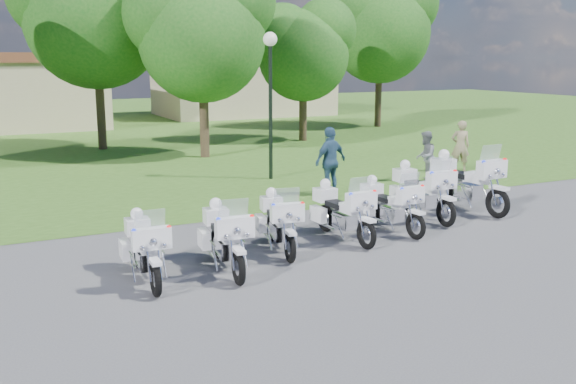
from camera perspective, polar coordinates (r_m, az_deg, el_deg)
name	(u,v)px	position (r m, az deg, el deg)	size (l,w,h in m)	color
ground	(302,249)	(13.14, 1.28, -5.13)	(100.00, 100.00, 0.00)	#515156
grass_lawn	(86,126)	(38.77, -17.56, 5.62)	(100.00, 48.00, 0.01)	#3B641F
motorcycle_0	(145,247)	(11.50, -12.63, -4.83)	(0.75, 2.11, 1.42)	black
motorcycle_1	(225,237)	(11.84, -5.63, -3.98)	(0.86, 2.19, 1.47)	black
motorcycle_2	(279,221)	(12.97, -0.82, -2.62)	(0.95, 2.09, 1.42)	black
motorcycle_3	(342,211)	(13.82, 4.81, -1.68)	(0.77, 2.18, 1.47)	black
motorcycle_4	(390,204)	(14.63, 9.03, -1.10)	(0.78, 2.12, 1.42)	black
motorcycle_5	(421,190)	(15.94, 11.78, 0.15)	(0.84, 2.39, 1.61)	black
motorcycle_6	(465,181)	(17.06, 15.49, 0.97)	(0.95, 2.64, 1.77)	black
lamp_post	(270,70)	(20.36, -1.58, 10.75)	(0.44, 0.44, 4.62)	black
tree_1	(93,5)	(28.50, -16.95, 15.64)	(6.76, 5.77, 9.02)	#38281C
tree_2	(200,26)	(25.28, -7.80, 14.40)	(5.68, 4.85, 7.57)	#38281C
tree_3	(302,47)	(30.16, 1.27, 12.78)	(4.91, 4.19, 6.55)	#38281C
tree_4	(379,23)	(36.83, 8.11, 14.66)	(6.48, 5.53, 8.64)	#38281C
building_east	(243,84)	(44.48, -4.05, 9.53)	(11.44, 7.28, 4.10)	tan
bystander_a	(460,146)	(22.73, 15.07, 3.95)	(0.64, 0.42, 1.75)	gray
bystander_b	(425,157)	(20.56, 12.10, 3.08)	(0.77, 0.60, 1.59)	slate
bystander_c	(330,161)	(18.12, 3.79, 2.73)	(1.14, 0.47, 1.94)	#33587A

